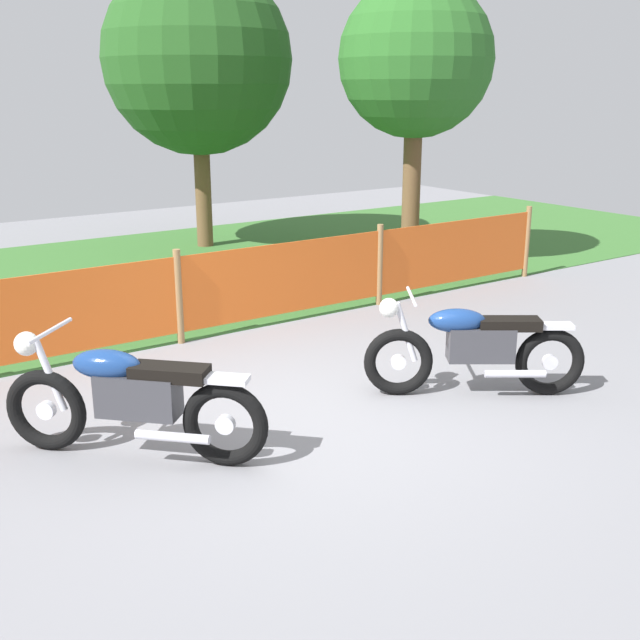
{
  "coord_description": "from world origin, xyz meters",
  "views": [
    {
      "loc": [
        -3.32,
        -5.03,
        2.68
      ],
      "look_at": [
        0.06,
        -0.13,
        0.9
      ],
      "focal_mm": 43.24,
      "sensor_mm": 36.0,
      "label": 1
    }
  ],
  "objects": [
    {
      "name": "motorcycle_lead",
      "position": [
        -1.46,
        0.15,
        0.48
      ],
      "size": [
        1.55,
        1.56,
        0.99
      ],
      "rotation": [
        0.0,
        0.0,
        2.35
      ],
      "color": "black",
      "rests_on": "ground"
    },
    {
      "name": "tree_leftmost",
      "position": [
        2.7,
        7.31,
        3.17
      ],
      "size": [
        3.17,
        3.17,
        4.77
      ],
      "color": "brown",
      "rests_on": "ground"
    },
    {
      "name": "grass_verge",
      "position": [
        0.0,
        5.8,
        0.01
      ],
      "size": [
        24.0,
        6.62,
        0.01
      ],
      "primitive_type": "cube",
      "color": "#386B2D",
      "rests_on": "ground"
    },
    {
      "name": "ground",
      "position": [
        0.0,
        0.0,
        -0.01
      ],
      "size": [
        24.0,
        24.0,
        0.02
      ],
      "primitive_type": "cube",
      "color": "gray"
    },
    {
      "name": "barrier_fence",
      "position": [
        0.0,
        2.49,
        0.54
      ],
      "size": [
        11.25,
        0.08,
        1.05
      ],
      "color": "olive",
      "rests_on": "ground"
    },
    {
      "name": "motorcycle_trailing",
      "position": [
        1.55,
        -0.4,
        0.46
      ],
      "size": [
        1.71,
        1.23,
        0.95
      ],
      "rotation": [
        0.0,
        0.0,
        2.54
      ],
      "color": "black",
      "rests_on": "ground"
    },
    {
      "name": "tree_near_left",
      "position": [
        4.7,
        4.09,
        3.09
      ],
      "size": [
        2.32,
        2.32,
        4.28
      ],
      "color": "brown",
      "rests_on": "ground"
    }
  ]
}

